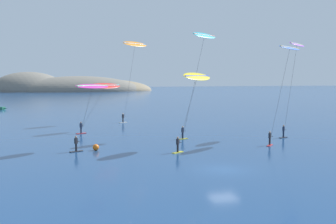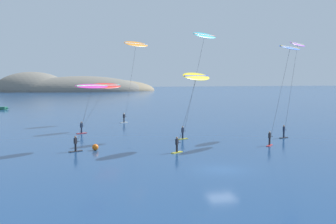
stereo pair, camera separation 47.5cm
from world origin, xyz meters
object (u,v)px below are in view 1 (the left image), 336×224
object	(u,v)px
marker_buoy	(96,147)
kitesurfer_magenta	(91,91)
kitesurfer_orange	(134,49)
kitesurfer_cyan	(203,43)
kitesurfer_purple	(296,52)
kitesurfer_yellow	(196,81)
kitesurfer_blue	(288,54)
kitesurfer_red	(104,89)

from	to	relation	value
marker_buoy	kitesurfer_magenta	bearing A→B (deg)	102.66
kitesurfer_orange	kitesurfer_cyan	world-z (taller)	kitesurfer_orange
kitesurfer_purple	kitesurfer_magenta	bearing A→B (deg)	-171.66
kitesurfer_yellow	kitesurfer_orange	world-z (taller)	kitesurfer_orange
marker_buoy	kitesurfer_purple	bearing A→B (deg)	10.99
kitesurfer_orange	kitesurfer_purple	bearing A→B (deg)	-51.92
kitesurfer_blue	kitesurfer_cyan	bearing A→B (deg)	141.74
kitesurfer_magenta	kitesurfer_yellow	world-z (taller)	kitesurfer_yellow
marker_buoy	kitesurfer_red	bearing A→B (deg)	79.97
kitesurfer_purple	marker_buoy	world-z (taller)	kitesurfer_purple
kitesurfer_orange	kitesurfer_red	size ratio (longest dim) A/B	1.94
kitesurfer_cyan	marker_buoy	bearing A→B (deg)	-152.46
kitesurfer_blue	kitesurfer_magenta	bearing A→B (deg)	179.31
kitesurfer_magenta	kitesurfer_blue	world-z (taller)	kitesurfer_blue
kitesurfer_yellow	kitesurfer_blue	distance (m)	13.49
kitesurfer_yellow	kitesurfer_red	distance (m)	19.75
kitesurfer_purple	kitesurfer_cyan	bearing A→B (deg)	168.70
kitesurfer_red	kitesurfer_purple	world-z (taller)	kitesurfer_purple
kitesurfer_magenta	kitesurfer_purple	world-z (taller)	kitesurfer_purple
kitesurfer_orange	kitesurfer_blue	size ratio (longest dim) A/B	1.20
kitesurfer_orange	marker_buoy	distance (m)	32.79
kitesurfer_cyan	marker_buoy	distance (m)	21.14
kitesurfer_magenta	marker_buoy	bearing A→B (deg)	-77.34
kitesurfer_magenta	kitesurfer_cyan	world-z (taller)	kitesurfer_cyan
kitesurfer_yellow	kitesurfer_orange	distance (m)	30.12
kitesurfer_magenta	kitesurfer_yellow	xyz separation A→B (m)	(11.51, -2.33, 1.09)
kitesurfer_magenta	kitesurfer_cyan	xyz separation A→B (m)	(15.59, 6.69, 6.04)
kitesurfer_magenta	kitesurfer_red	world-z (taller)	kitesurfer_magenta
kitesurfer_blue	kitesurfer_purple	world-z (taller)	kitesurfer_purple
kitesurfer_cyan	marker_buoy	xyz separation A→B (m)	(-15.30, -7.98, -12.21)
kitesurfer_orange	marker_buoy	world-z (taller)	kitesurfer_orange
kitesurfer_yellow	kitesurfer_purple	bearing A→B (deg)	21.09
kitesurfer_yellow	kitesurfer_orange	xyz separation A→B (m)	(-1.32, 29.59, 5.45)
marker_buoy	kitesurfer_blue	bearing A→B (deg)	2.36
kitesurfer_orange	kitesurfer_red	bearing A→B (deg)	-120.60
kitesurfer_magenta	kitesurfer_purple	distance (m)	29.04
kitesurfer_orange	kitesurfer_purple	xyz separation A→B (m)	(18.11, -23.12, -1.56)
kitesurfer_purple	kitesurfer_blue	bearing A→B (deg)	-130.96
kitesurfer_magenta	kitesurfer_red	size ratio (longest dim) A/B	0.98
kitesurfer_magenta	kitesurfer_cyan	size ratio (longest dim) A/B	0.52
kitesurfer_cyan	kitesurfer_purple	distance (m)	13.01
kitesurfer_red	kitesurfer_cyan	xyz separation A→B (m)	(12.32, -8.89, 6.24)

